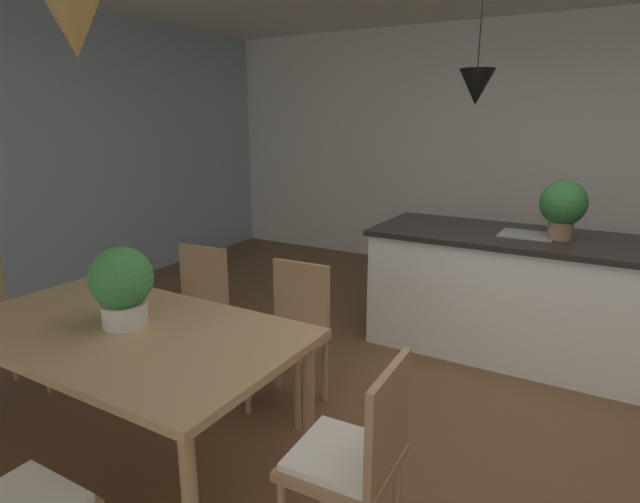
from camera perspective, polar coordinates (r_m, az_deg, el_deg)
The scene contains 12 objects.
ground_plane at distance 3.17m, azimuth 17.26°, elevation -19.26°, with size 10.00×8.40×0.04m, color brown.
wall_back_kitchen at distance 5.90m, azimuth 25.79°, elevation 9.74°, with size 10.00×0.12×2.70m, color white.
window_wall_left_glazing at distance 5.25m, azimuth -30.31°, elevation 8.76°, with size 0.06×8.40×2.70m, color #9EB7C6.
dining_table at distance 2.70m, azimuth -20.71°, elevation -9.18°, with size 1.74×0.98×0.73m.
chair_far_left at distance 3.58m, azimuth -13.88°, elevation -6.05°, with size 0.43×0.43×0.87m.
chair_far_right at distance 3.11m, azimuth -3.26°, elevation -8.83°, with size 0.42×0.42×0.87m.
chair_kitchen_end at distance 2.09m, azimuth 3.82°, elevation -21.72°, with size 0.42×0.42×0.87m.
kitchen_island at distance 4.05m, azimuth 21.04°, elevation -4.35°, with size 2.11×0.87×0.91m.
pendant_over_table at distance 2.56m, azimuth -25.60°, elevation 21.69°, with size 0.24×0.24×0.74m.
pendant_over_island_main at distance 3.93m, azimuth 16.95°, elevation 17.08°, with size 0.25×0.25×0.90m.
potted_plant_on_island at distance 3.87m, azimuth 25.37°, elevation 4.61°, with size 0.31×0.31×0.40m.
potted_plant_on_table at distance 2.63m, azimuth -21.13°, elevation -3.35°, with size 0.30×0.30×0.39m.
Camera 1 is at (0.49, -2.60, 1.72)m, focal length 28.85 mm.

